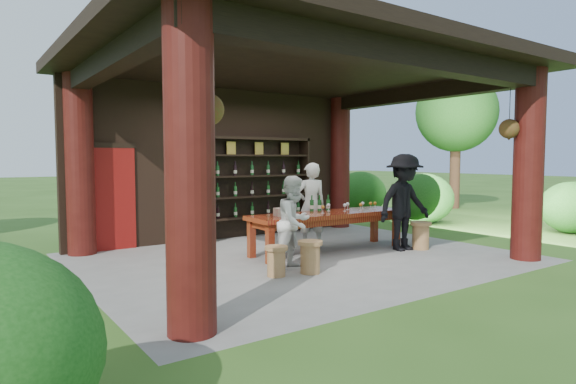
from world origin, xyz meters
TOP-DOWN VIEW (x-y plane):
  - ground at (0.00, 0.00)m, footprint 90.00×90.00m
  - pavilion at (-0.01, 0.43)m, footprint 7.50×6.00m
  - wine_shelf at (0.67, 2.45)m, footprint 2.55×0.39m
  - tasting_table at (0.74, 0.13)m, footprint 3.25×0.91m
  - stool_near_left at (-0.61, -1.06)m, footprint 0.38×0.38m
  - stool_near_right at (2.38, -0.73)m, footprint 0.41×0.41m
  - stool_far_left at (-1.14, -0.91)m, footprint 0.35×0.35m
  - host at (0.76, 0.69)m, footprint 0.70×0.56m
  - guest_woman at (-0.60, -0.64)m, footprint 0.87×0.77m
  - guest_man at (2.02, -0.61)m, footprint 1.24×0.77m
  - table_bottles at (0.76, 0.41)m, footprint 0.41×0.18m
  - table_glasses at (1.35, 0.13)m, footprint 1.41×0.35m
  - napkin_basket at (-0.29, 0.18)m, footprint 0.26×0.19m
  - shrubs at (1.14, 0.55)m, footprint 14.35×9.46m
  - trees at (3.35, 1.67)m, footprint 21.29×11.77m

SIDE VIEW (x-z plane):
  - ground at x=0.00m, z-range 0.00..0.00m
  - stool_far_left at x=-1.14m, z-range 0.01..0.47m
  - stool_near_left at x=-0.61m, z-range 0.02..0.52m
  - stool_near_right at x=2.38m, z-range 0.02..0.55m
  - shrubs at x=1.14m, z-range -0.11..1.25m
  - tasting_table at x=0.74m, z-range 0.26..1.01m
  - guest_woman at x=-0.60m, z-range 0.00..1.49m
  - napkin_basket at x=-0.29m, z-range 0.75..0.89m
  - table_glasses at x=1.35m, z-range 0.75..0.90m
  - host at x=0.76m, z-range 0.00..1.68m
  - table_bottles at x=0.76m, z-range 0.75..1.06m
  - guest_man at x=2.02m, z-range 0.00..1.85m
  - wine_shelf at x=0.67m, z-range 0.00..2.25m
  - pavilion at x=-0.01m, z-range 0.33..3.93m
  - trees at x=3.35m, z-range 0.97..5.77m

